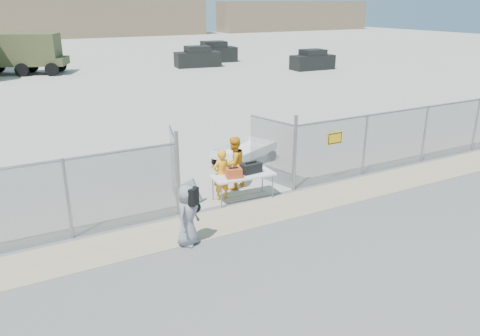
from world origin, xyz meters
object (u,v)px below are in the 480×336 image
folding_table (243,187)px  security_worker_left (221,175)px  utility_trailer (245,154)px  visitor (188,215)px  security_worker_right (234,163)px

folding_table → security_worker_left: 0.78m
utility_trailer → security_worker_left: bearing=-155.1°
security_worker_left → visitor: bearing=40.0°
folding_table → utility_trailer: (1.74, 3.01, -0.03)m
utility_trailer → visitor: bearing=-155.9°
folding_table → security_worker_right: 1.06m
security_worker_right → utility_trailer: bearing=-144.9°
utility_trailer → security_worker_right: bearing=-150.9°
folding_table → security_worker_right: bearing=81.6°
folding_table → security_worker_left: security_worker_left is taller
security_worker_left → security_worker_right: bearing=-149.4°
security_worker_left → utility_trailer: 3.55m
folding_table → visitor: 3.21m
visitor → utility_trailer: visitor is taller
folding_table → security_worker_left: (-0.57, 0.35, 0.39)m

